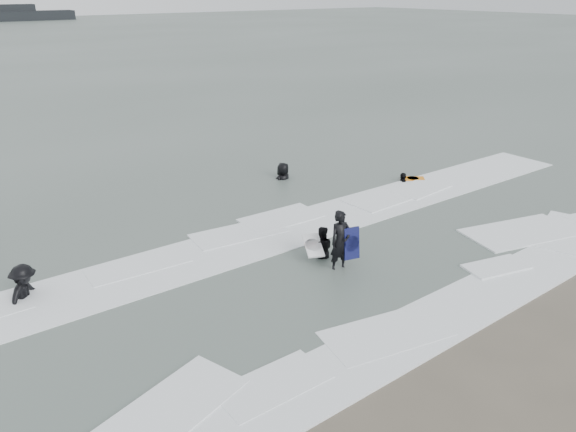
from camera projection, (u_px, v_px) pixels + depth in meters
ground at (406, 317)px, 14.12m from camera, size 320.00×320.00×0.00m
surfer_centre at (339, 270)px, 16.45m from camera, size 0.73×0.52×1.88m
surfer_wading at (321, 257)px, 17.23m from camera, size 0.96×0.92×1.56m
surfer_breaker at (27, 300)px, 14.89m from camera, size 1.35×1.34×1.87m
surfer_right_near at (403, 183)px, 23.75m from camera, size 0.91×0.96×1.60m
surfer_right_far at (283, 180)px, 24.12m from camera, size 1.07×0.86×1.90m
surf_foam at (314, 262)px, 16.85m from camera, size 30.03×9.06×0.09m
bodyboards at (366, 216)px, 18.97m from camera, size 9.15×5.05×1.25m
vessel_horizon at (13, 15)px, 132.53m from camera, size 27.42×4.90×3.72m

